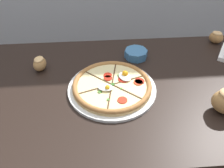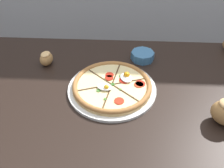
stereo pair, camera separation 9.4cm
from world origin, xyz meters
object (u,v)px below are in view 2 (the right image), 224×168
bread_piece_near (46,58)px  pizza (112,86)px  ramekin_bowl (143,56)px  dining_table (128,104)px

bread_piece_near → pizza: bearing=-27.6°
ramekin_bowl → bread_piece_near: size_ratio=1.34×
bread_piece_near → ramekin_bowl: bearing=8.2°
dining_table → ramekin_bowl: (0.06, 0.21, 0.12)m
dining_table → pizza: pizza is taller
pizza → dining_table: bearing=14.2°
dining_table → pizza: (-0.07, -0.02, 0.11)m
dining_table → bread_piece_near: (-0.38, 0.14, 0.13)m
pizza → ramekin_bowl: (0.13, 0.22, 0.00)m
dining_table → pizza: bearing=-165.8°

